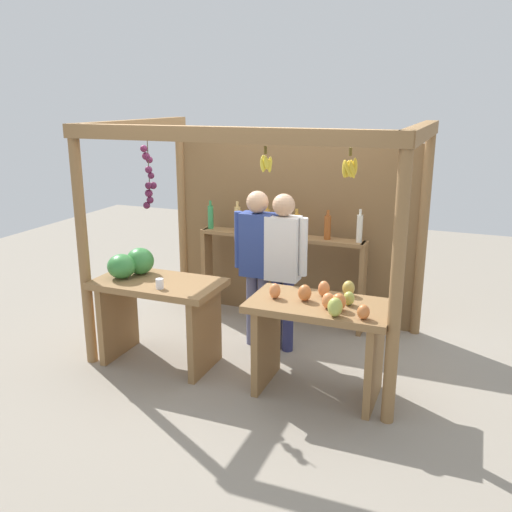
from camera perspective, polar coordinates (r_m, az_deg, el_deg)
name	(u,v)px	position (r m, az deg, el deg)	size (l,w,h in m)	color
ground_plane	(263,346)	(5.75, 0.69, -9.14)	(12.00, 12.00, 0.00)	gray
market_stall	(277,212)	(5.71, 2.18, 4.46)	(2.91, 1.94, 2.22)	olive
fruit_counter_left	(152,295)	(5.30, -10.55, -3.96)	(1.17, 0.64, 1.07)	olive
fruit_counter_right	(320,327)	(4.69, 6.57, -7.21)	(1.17, 0.65, 0.97)	olive
bottle_shelf_unit	(281,254)	(6.10, 2.54, 0.24)	(1.86, 0.22, 1.34)	olive
vendor_man	(257,255)	(5.46, 0.15, 0.07)	(0.48, 0.21, 1.58)	slate
vendor_woman	(283,259)	(5.35, 2.75, -0.34)	(0.48, 0.21, 1.57)	navy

